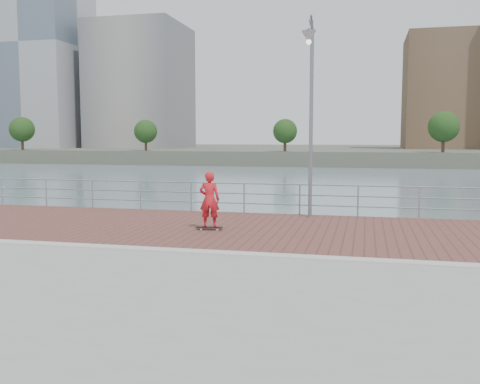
# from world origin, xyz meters

# --- Properties ---
(water) EXTENTS (400.00, 400.00, 0.00)m
(water) POSITION_xyz_m (0.00, 0.00, -2.00)
(water) COLOR slate
(water) RESTS_ON ground
(brick_lane) EXTENTS (40.00, 6.80, 0.02)m
(brick_lane) POSITION_xyz_m (0.00, 3.60, 0.01)
(brick_lane) COLOR brown
(brick_lane) RESTS_ON seawall
(curb) EXTENTS (40.00, 0.40, 0.06)m
(curb) POSITION_xyz_m (0.00, 0.00, 0.03)
(curb) COLOR #B7B5AD
(curb) RESTS_ON seawall
(far_shore) EXTENTS (320.00, 95.00, 2.50)m
(far_shore) POSITION_xyz_m (0.00, 122.50, -0.75)
(far_shore) COLOR #4C5142
(far_shore) RESTS_ON ground
(guardrail) EXTENTS (39.06, 0.06, 1.13)m
(guardrail) POSITION_xyz_m (0.00, 7.00, 0.69)
(guardrail) COLOR #8C9EA8
(guardrail) RESTS_ON brick_lane
(street_lamp) EXTENTS (0.47, 1.38, 6.51)m
(street_lamp) POSITION_xyz_m (1.45, 6.02, 4.62)
(street_lamp) COLOR slate
(street_lamp) RESTS_ON brick_lane
(skateboard) EXTENTS (0.80, 0.30, 0.09)m
(skateboard) POSITION_xyz_m (-1.20, 3.11, 0.09)
(skateboard) COLOR black
(skateboard) RESTS_ON brick_lane
(skateboarder) EXTENTS (0.66, 0.48, 1.67)m
(skateboarder) POSITION_xyz_m (-1.20, 3.11, 0.94)
(skateboarder) COLOR red
(skateboarder) RESTS_ON skateboard
(shoreline_trees) EXTENTS (144.84, 5.04, 6.72)m
(shoreline_trees) POSITION_xyz_m (11.33, 77.00, 4.30)
(shoreline_trees) COLOR #473323
(shoreline_trees) RESTS_ON far_shore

